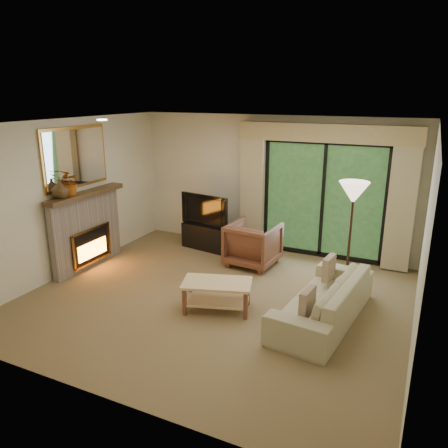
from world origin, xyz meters
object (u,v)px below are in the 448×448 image
at_px(sofa, 323,299).
at_px(coffee_table, 217,296).
at_px(armchair, 253,244).
at_px(media_console, 208,236).

relative_size(sofa, coffee_table, 2.18).
relative_size(armchair, coffee_table, 0.89).
distance_m(media_console, coffee_table, 2.62).
relative_size(armchair, sofa, 0.41).
height_order(sofa, coffee_table, sofa).
distance_m(media_console, armchair, 1.24).
distance_m(armchair, coffee_table, 1.83).
height_order(armchair, sofa, armchair).
height_order(armchair, coffee_table, armchair).
xyz_separation_m(armchair, sofa, (1.60, -1.44, -0.08)).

